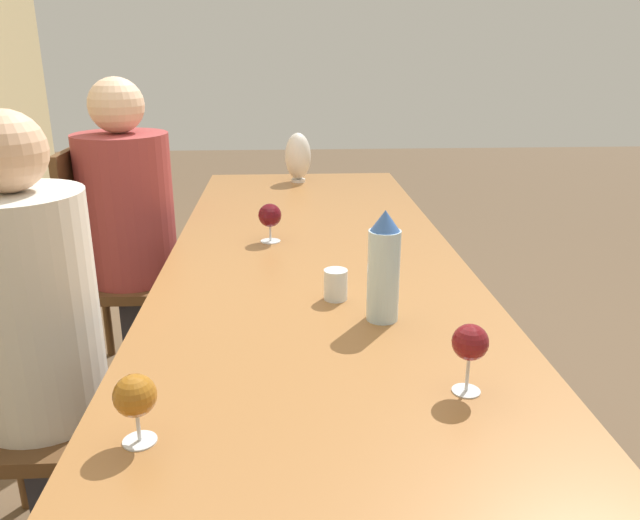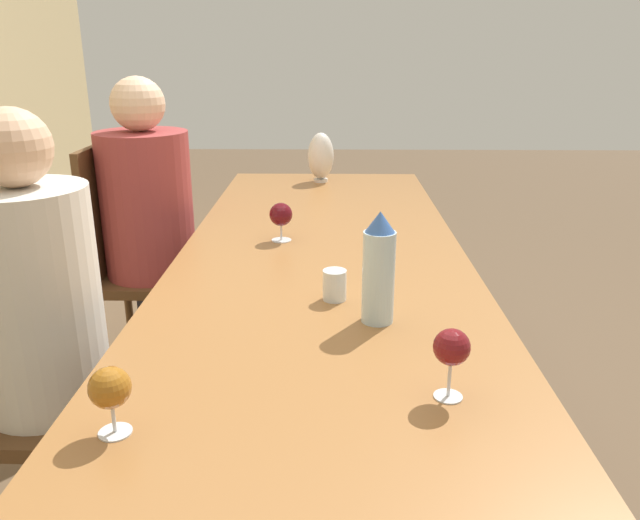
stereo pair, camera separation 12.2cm
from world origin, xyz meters
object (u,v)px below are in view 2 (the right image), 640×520
object	(u,v)px
chair_near	(20,380)
person_far	(152,224)
vase	(321,156)
water_tumbler	(335,285)
wine_glass_2	(452,349)
water_bottle	(379,269)
chair_far	(134,258)
person_near	(45,331)
wine_glass_3	(110,389)
wine_glass_0	(281,215)

from	to	relation	value
chair_near	person_far	world-z (taller)	person_far
vase	water_tumbler	bearing A→B (deg)	-177.65
vase	wine_glass_2	size ratio (longest dim) A/B	1.69
water_bottle	water_tumbler	xyz separation A→B (m)	(0.14, 0.11, -0.10)
chair_far	chair_near	bearing A→B (deg)	180.00
person_far	person_near	bearing A→B (deg)	179.91
wine_glass_2	chair_far	size ratio (longest dim) A/B	0.15
chair_far	wine_glass_3	bearing A→B (deg)	-163.58
water_tumbler	person_near	bearing A→B (deg)	97.05
wine_glass_2	person_far	world-z (taller)	person_far
wine_glass_3	person_near	size ratio (longest dim) A/B	0.10
water_bottle	wine_glass_3	world-z (taller)	water_bottle
water_tumbler	wine_glass_0	distance (m)	0.57
wine_glass_2	wine_glass_3	distance (m)	0.63
wine_glass_3	person_far	world-z (taller)	person_far
chair_near	water_tumbler	bearing A→B (deg)	-83.70
wine_glass_2	chair_far	world-z (taller)	chair_far
water_bottle	water_tumbler	size ratio (longest dim) A/B	3.38
water_bottle	wine_glass_2	xyz separation A→B (m)	(-0.36, -0.12, -0.03)
wine_glass_0	person_far	size ratio (longest dim) A/B	0.11
chair_far	person_near	world-z (taller)	person_near
wine_glass_3	chair_far	world-z (taller)	chair_far
person_far	wine_glass_3	bearing A→B (deg)	-166.77
water_tumbler	wine_glass_0	world-z (taller)	wine_glass_0
chair_far	water_bottle	bearing A→B (deg)	-138.09
wine_glass_0	chair_near	bearing A→B (deg)	133.53
vase	person_far	bearing A→B (deg)	131.67
wine_glass_0	person_near	distance (m)	0.87
wine_glass_0	wine_glass_2	distance (m)	1.11
water_tumbler	wine_glass_2	size ratio (longest dim) A/B	0.58
person_near	person_far	world-z (taller)	person_far
vase	wine_glass_3	distance (m)	2.20
water_tumbler	chair_near	xyz separation A→B (m)	(-0.09, 0.85, -0.25)
wine_glass_0	wine_glass_3	world-z (taller)	wine_glass_0
vase	person_far	size ratio (longest dim) A/B	0.19
wine_glass_2	wine_glass_3	xyz separation A→B (m)	(-0.13, 0.62, -0.02)
wine_glass_2	chair_near	xyz separation A→B (m)	(0.40, 1.08, -0.31)
wine_glass_2	wine_glass_3	bearing A→B (deg)	102.01
chair_near	chair_far	bearing A→B (deg)	0.00
wine_glass_0	wine_glass_2	size ratio (longest dim) A/B	0.94
water_tumbler	wine_glass_3	distance (m)	0.74
wine_glass_0	chair_near	world-z (taller)	chair_near
water_tumbler	wine_glass_3	bearing A→B (deg)	147.82
chair_far	wine_glass_2	bearing A→B (deg)	-143.01
chair_near	person_near	size ratio (longest dim) A/B	0.80
chair_near	person_far	bearing A→B (deg)	-5.18
person_far	wine_glass_0	bearing A→B (deg)	-124.34
wine_glass_0	person_far	world-z (taller)	person_far
vase	wine_glass_3	xyz separation A→B (m)	(-2.18, 0.33, -0.04)
water_tumbler	vase	xyz separation A→B (m)	(1.55, 0.06, 0.09)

